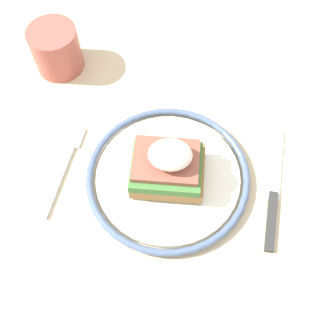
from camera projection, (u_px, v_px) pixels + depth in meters
ground_plane at (178, 304)px, 1.22m from camera, size 6.00×6.00×0.00m
dining_table at (186, 236)px, 0.68m from camera, size 1.06×0.79×0.72m
plate at (168, 177)px, 0.60m from camera, size 0.23×0.23×0.02m
sandwich at (168, 166)px, 0.57m from camera, size 0.10×0.08×0.08m
fork at (65, 165)px, 0.62m from camera, size 0.04×0.15×0.00m
knife at (273, 196)px, 0.59m from camera, size 0.04×0.20×0.01m
cup at (56, 49)px, 0.67m from camera, size 0.08×0.08×0.07m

